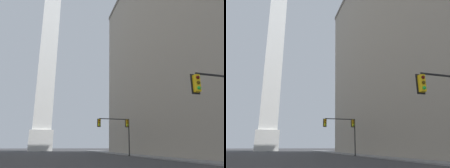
% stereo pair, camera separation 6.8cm
% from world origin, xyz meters
% --- Properties ---
extents(sidewalk_right, '(5.00, 96.14, 0.15)m').
position_xyz_m(sidewalk_right, '(17.43, 28.84, 0.07)').
color(sidewalk_right, slate).
rests_on(sidewalk_right, ground_plane).
extents(building_right, '(26.88, 51.04, 39.00)m').
position_xyz_m(building_right, '(30.51, 28.61, 19.51)').
color(building_right, gray).
rests_on(building_right, ground_plane).
extents(obelisk, '(7.83, 7.83, 80.06)m').
position_xyz_m(obelisk, '(0.00, 80.12, 38.33)').
color(obelisk, silver).
rests_on(obelisk, ground_plane).
extents(traffic_light_mid_right, '(5.52, 0.50, 5.89)m').
position_xyz_m(traffic_light_mid_right, '(13.06, 32.86, 4.51)').
color(traffic_light_mid_right, black).
rests_on(traffic_light_mid_right, ground_plane).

